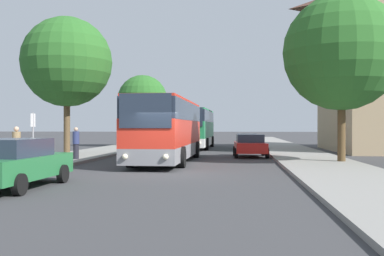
% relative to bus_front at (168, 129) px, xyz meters
% --- Properties ---
extents(ground_plane, '(300.00, 300.00, 0.00)m').
position_rel_bus_front_xyz_m(ground_plane, '(0.85, -5.90, -1.77)').
color(ground_plane, '#38383A').
rests_on(ground_plane, ground).
extents(sidewalk_left, '(4.00, 120.00, 0.15)m').
position_rel_bus_front_xyz_m(sidewalk_left, '(-6.15, -5.90, -1.70)').
color(sidewalk_left, gray).
rests_on(sidewalk_left, ground_plane).
extents(sidewalk_right, '(4.00, 120.00, 0.15)m').
position_rel_bus_front_xyz_m(sidewalk_right, '(7.85, -5.90, -1.70)').
color(sidewalk_right, gray).
rests_on(sidewalk_right, ground_plane).
extents(bus_front, '(2.82, 11.61, 3.32)m').
position_rel_bus_front_xyz_m(bus_front, '(0.00, 0.00, 0.00)').
color(bus_front, gray).
rests_on(bus_front, ground_plane).
extents(bus_middle, '(2.90, 10.74, 3.40)m').
position_rel_bus_front_xyz_m(bus_middle, '(0.10, 15.30, 0.04)').
color(bus_middle, silver).
rests_on(bus_middle, ground_plane).
extents(parked_car_left_curb, '(2.20, 4.68, 1.54)m').
position_rel_bus_front_xyz_m(parked_car_left_curb, '(-3.13, -10.78, -0.98)').
color(parked_car_left_curb, '#236B38').
rests_on(parked_car_left_curb, ground_plane).
extents(parked_car_right_near, '(2.18, 4.02, 1.42)m').
position_rel_bus_front_xyz_m(parked_car_right_near, '(4.56, 4.43, -1.03)').
color(parked_car_right_near, red).
rests_on(parked_car_right_near, ground_plane).
extents(parked_car_right_far, '(2.01, 4.19, 1.33)m').
position_rel_bus_front_xyz_m(parked_car_right_far, '(4.57, 13.74, -1.07)').
color(parked_car_right_far, slate).
rests_on(parked_car_right_far, ground_plane).
extents(bus_stop_sign, '(0.08, 0.45, 2.41)m').
position_rel_bus_front_xyz_m(bus_stop_sign, '(-5.52, -4.40, -0.13)').
color(bus_stop_sign, gray).
rests_on(bus_stop_sign, sidewalk_left).
extents(pedestrian_waiting_near, '(0.36, 0.36, 1.72)m').
position_rel_bus_front_xyz_m(pedestrian_waiting_near, '(-4.96, -0.42, -0.76)').
color(pedestrian_waiting_near, '#23232D').
rests_on(pedestrian_waiting_near, sidewalk_left).
extents(pedestrian_waiting_far, '(0.36, 0.36, 1.77)m').
position_rel_bus_front_xyz_m(pedestrian_waiting_far, '(-5.96, -5.10, -0.73)').
color(pedestrian_waiting_far, '#23232D').
rests_on(pedestrian_waiting_far, sidewalk_left).
extents(tree_left_near, '(5.71, 5.71, 8.74)m').
position_rel_bus_front_xyz_m(tree_left_near, '(-7.05, 3.60, 4.25)').
color(tree_left_near, brown).
rests_on(tree_left_near, sidewalk_left).
extents(tree_left_far, '(4.74, 4.74, 6.67)m').
position_rel_bus_front_xyz_m(tree_left_far, '(-5.20, 17.93, 2.66)').
color(tree_left_far, brown).
rests_on(tree_left_far, sidewalk_left).
extents(tree_right_near, '(5.92, 5.92, 8.50)m').
position_rel_bus_front_xyz_m(tree_right_near, '(9.04, -0.55, 3.91)').
color(tree_right_near, '#513D23').
rests_on(tree_right_near, sidewalk_right).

